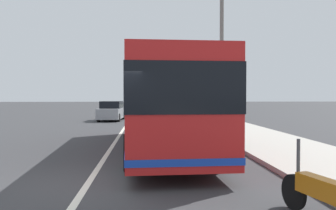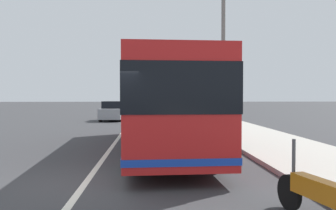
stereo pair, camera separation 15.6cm
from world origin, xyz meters
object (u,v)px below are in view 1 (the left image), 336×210
Objects in this scene: car_far_distant at (157,109)px; car_behind_bus at (151,104)px; coach_bus at (161,101)px; utility_pole at (222,64)px; motorcycle_nearest_curb at (326,196)px; car_oncoming at (111,111)px; motorcycle_far_end at (224,137)px.

car_far_distant is 16.79m from car_behind_bus.
utility_pole is at bearing -28.43° from coach_bus.
car_behind_bus is 0.52× the size of utility_pole.
utility_pole is at bearing -161.78° from car_far_distant.
motorcycle_nearest_curb is 0.50× the size of car_oncoming.
motorcycle_far_end is at bearing 23.09° from car_oncoming.
car_behind_bus is (39.04, -0.19, -1.09)m from coach_bus.
coach_bus is 5.34× the size of motorcycle_nearest_curb.
coach_bus is 9.77m from utility_pole.
car_far_distant is 1.02× the size of car_oncoming.
utility_pole is (-7.30, -7.43, 3.22)m from car_oncoming.
car_behind_bus is at bearing 7.38° from utility_pole.
motorcycle_far_end is 0.47× the size of car_far_distant.
motorcycle_nearest_curb is at bearing -173.18° from car_far_distant.
coach_bus is at bearing 3.19° from motorcycle_nearest_curb.
car_oncoming is (16.02, 5.66, 0.26)m from motorcycle_far_end.
motorcycle_nearest_curb is at bearing 16.66° from car_oncoming.
utility_pole reaches higher than coach_bus.
motorcycle_nearest_curb is 7.81m from motorcycle_far_end.
car_behind_bus is (16.79, 0.43, 0.02)m from car_far_distant.
utility_pole reaches higher than car_behind_bus.
coach_bus is 16.26m from car_oncoming.
car_oncoming is (15.88, 3.30, -1.07)m from coach_bus.
car_far_distant is at bearing -4.33° from coach_bus.
car_behind_bus is at bearing -9.85° from motorcycle_nearest_curb.
motorcycle_far_end is at bearing 168.49° from utility_pole.
car_far_distant is at bearing 152.04° from car_oncoming.
motorcycle_far_end is at bearing -171.76° from car_far_distant.
car_oncoming is at bearing 175.69° from car_behind_bus.
motorcycle_far_end is at bearing -96.08° from coach_bus.
coach_bus is 2.71m from motorcycle_far_end.
car_behind_bus reaches higher than car_far_distant.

